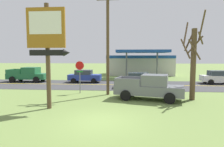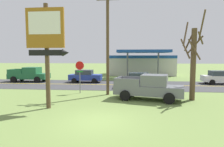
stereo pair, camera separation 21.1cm
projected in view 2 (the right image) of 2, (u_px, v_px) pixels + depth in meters
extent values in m
plane|color=olive|center=(98.00, 121.00, 9.84)|extent=(180.00, 180.00, 0.00)
cube|color=#3D3D3F|center=(116.00, 85.00, 22.73)|extent=(140.00, 8.00, 0.02)
cube|color=gold|center=(116.00, 85.00, 22.73)|extent=(126.00, 0.20, 0.01)
cylinder|color=brown|center=(47.00, 57.00, 12.14)|extent=(0.28, 0.28, 6.64)
cube|color=#996019|center=(45.00, 28.00, 11.81)|extent=(2.43, 0.16, 2.46)
cube|color=white|center=(44.00, 23.00, 11.69)|extent=(2.04, 0.03, 1.38)
cube|color=black|center=(46.00, 53.00, 11.94)|extent=(2.18, 0.12, 0.36)
cone|color=black|center=(66.00, 53.00, 11.82)|extent=(0.40, 0.44, 0.44)
cylinder|color=slate|center=(80.00, 81.00, 17.48)|extent=(0.08, 0.08, 2.20)
cylinder|color=red|center=(80.00, 66.00, 17.32)|extent=(0.76, 0.03, 0.76)
cylinder|color=white|center=(80.00, 66.00, 17.34)|extent=(0.80, 0.01, 0.80)
cube|color=#19722D|center=(80.00, 72.00, 17.37)|extent=(0.56, 0.03, 0.14)
cylinder|color=brown|center=(108.00, 40.00, 16.49)|extent=(0.26, 0.26, 9.51)
cylinder|color=brown|center=(193.00, 65.00, 14.53)|extent=(0.40, 0.40, 5.47)
cylinder|color=brown|center=(202.00, 25.00, 14.23)|extent=(0.12, 1.18, 2.12)
cylinder|color=brown|center=(195.00, 45.00, 14.83)|extent=(1.06, 0.65, 1.36)
cylinder|color=brown|center=(190.00, 40.00, 14.77)|extent=(0.92, 0.58, 1.65)
cylinder|color=brown|center=(186.00, 34.00, 14.66)|extent=(0.73, 1.25, 1.93)
cylinder|color=brown|center=(185.00, 48.00, 14.35)|extent=(0.42, 1.45, 1.56)
cylinder|color=brown|center=(194.00, 49.00, 14.03)|extent=(0.95, 0.31, 1.57)
cylinder|color=brown|center=(201.00, 38.00, 14.04)|extent=(0.73, 0.88, 0.89)
cube|color=beige|center=(141.00, 65.00, 36.03)|extent=(12.00, 6.00, 3.60)
cube|color=#19478C|center=(142.00, 57.00, 32.88)|extent=(12.00, 0.12, 0.50)
cube|color=#19478C|center=(143.00, 51.00, 29.88)|extent=(8.00, 5.00, 0.40)
cylinder|color=slate|center=(127.00, 65.00, 30.28)|extent=(0.24, 0.24, 4.20)
cylinder|color=slate|center=(158.00, 65.00, 29.83)|extent=(0.24, 0.24, 4.20)
cube|color=slate|center=(148.00, 90.00, 14.88)|extent=(5.52, 3.16, 0.72)
cube|color=slate|center=(154.00, 80.00, 14.67)|extent=(2.28, 2.21, 0.84)
cube|color=#28333D|center=(166.00, 81.00, 14.37)|extent=(0.50, 1.63, 0.71)
cube|color=slate|center=(132.00, 80.00, 16.20)|extent=(1.92, 0.59, 0.56)
cube|color=slate|center=(127.00, 82.00, 14.47)|extent=(1.92, 0.59, 0.56)
cube|color=slate|center=(118.00, 80.00, 15.66)|extent=(0.57, 1.85, 0.56)
cylinder|color=black|center=(170.00, 93.00, 15.30)|extent=(0.84, 0.47, 0.80)
cylinder|color=black|center=(169.00, 98.00, 13.46)|extent=(0.84, 0.47, 0.80)
cylinder|color=black|center=(131.00, 91.00, 16.37)|extent=(0.84, 0.47, 0.80)
cylinder|color=black|center=(125.00, 95.00, 14.53)|extent=(0.84, 0.47, 0.80)
cube|color=#1E6038|center=(29.00, 76.00, 25.76)|extent=(5.20, 1.96, 0.72)
cube|color=#1E6038|center=(32.00, 70.00, 25.65)|extent=(1.90, 1.80, 0.84)
cube|color=#28333D|center=(39.00, 70.00, 25.57)|extent=(0.10, 1.66, 0.71)
cube|color=#1E6038|center=(22.00, 71.00, 26.76)|extent=(1.95, 0.12, 0.56)
cube|color=#1E6038|center=(14.00, 72.00, 24.93)|extent=(1.95, 0.12, 0.56)
cube|color=#1E6038|center=(11.00, 71.00, 25.94)|extent=(0.12, 1.88, 0.56)
cylinder|color=black|center=(44.00, 78.00, 26.61)|extent=(0.80, 0.28, 0.80)
cylinder|color=black|center=(37.00, 80.00, 24.67)|extent=(0.80, 0.28, 0.80)
cylinder|color=black|center=(22.00, 78.00, 26.91)|extent=(0.80, 0.28, 0.80)
cylinder|color=black|center=(14.00, 79.00, 24.97)|extent=(0.80, 0.28, 0.80)
cube|color=silver|center=(220.00, 79.00, 23.48)|extent=(4.20, 1.76, 0.72)
cube|color=#2D3842|center=(219.00, 73.00, 23.43)|extent=(2.10, 1.56, 0.60)
cylinder|color=black|center=(206.00, 80.00, 24.50)|extent=(0.64, 0.24, 0.64)
cylinder|color=black|center=(212.00, 82.00, 22.76)|extent=(0.64, 0.24, 0.64)
cube|color=#233893|center=(86.00, 77.00, 25.05)|extent=(4.20, 1.76, 0.72)
cube|color=#2D3842|center=(84.00, 72.00, 25.00)|extent=(2.10, 1.56, 0.60)
cylinder|color=black|center=(97.00, 79.00, 25.83)|extent=(0.64, 0.24, 0.64)
cylinder|color=black|center=(94.00, 81.00, 24.08)|extent=(0.64, 0.24, 0.64)
cylinder|color=black|center=(78.00, 79.00, 26.07)|extent=(0.64, 0.24, 0.64)
cylinder|color=black|center=(74.00, 81.00, 24.32)|extent=(0.64, 0.24, 0.64)
cube|color=tan|center=(137.00, 82.00, 20.47)|extent=(4.20, 1.76, 0.72)
cube|color=#2D3842|center=(139.00, 76.00, 20.40)|extent=(2.10, 1.56, 0.60)
cylinder|color=black|center=(125.00, 86.00, 19.75)|extent=(0.64, 0.24, 0.64)
cylinder|color=black|center=(125.00, 84.00, 21.49)|extent=(0.64, 0.24, 0.64)
cylinder|color=black|center=(150.00, 86.00, 19.51)|extent=(0.64, 0.24, 0.64)
cylinder|color=black|center=(148.00, 84.00, 21.25)|extent=(0.64, 0.24, 0.64)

